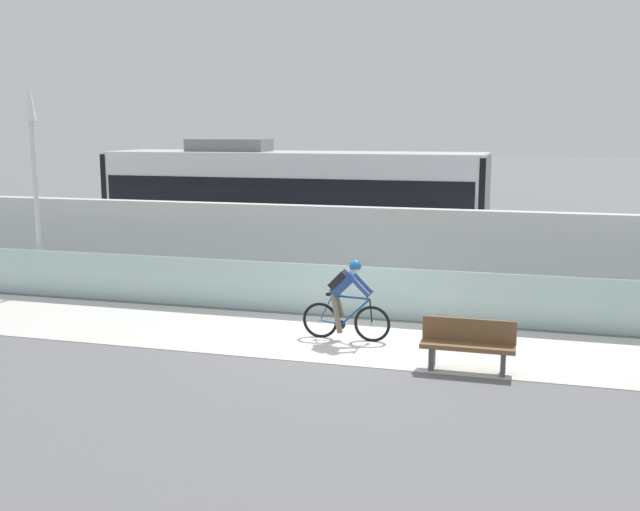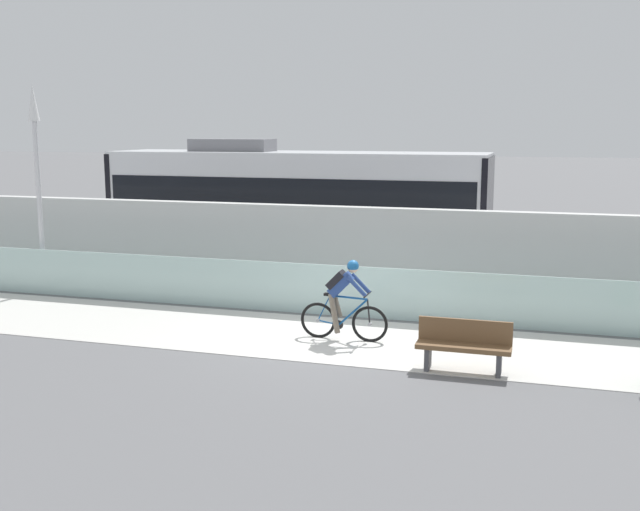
# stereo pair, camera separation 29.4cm
# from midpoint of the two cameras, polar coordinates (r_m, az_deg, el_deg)

# --- Properties ---
(ground_plane) EXTENTS (200.00, 200.00, 0.00)m
(ground_plane) POSITION_cam_midpoint_polar(r_m,az_deg,el_deg) (14.95, 0.79, -6.37)
(ground_plane) COLOR slate
(bike_path_deck) EXTENTS (32.00, 3.20, 0.01)m
(bike_path_deck) POSITION_cam_midpoint_polar(r_m,az_deg,el_deg) (14.95, 0.79, -6.35)
(bike_path_deck) COLOR silver
(bike_path_deck) RESTS_ON ground
(glass_parapet) EXTENTS (32.00, 0.05, 1.14)m
(glass_parapet) POSITION_cam_midpoint_polar(r_m,az_deg,el_deg) (16.55, 2.45, -2.77)
(glass_parapet) COLOR silver
(glass_parapet) RESTS_ON ground
(concrete_barrier_wall) EXTENTS (32.00, 0.36, 2.25)m
(concrete_barrier_wall) POSITION_cam_midpoint_polar(r_m,az_deg,el_deg) (18.17, 3.77, 0.13)
(concrete_barrier_wall) COLOR silver
(concrete_barrier_wall) RESTS_ON ground
(tram_rail_near) EXTENTS (32.00, 0.08, 0.01)m
(tram_rail_near) POSITION_cam_midpoint_polar(r_m,az_deg,el_deg) (20.77, 5.17, -1.84)
(tram_rail_near) COLOR #595654
(tram_rail_near) RESTS_ON ground
(tram_rail_far) EXTENTS (32.00, 0.08, 0.01)m
(tram_rail_far) POSITION_cam_midpoint_polar(r_m,az_deg,el_deg) (22.15, 5.85, -1.12)
(tram_rail_far) COLOR #595654
(tram_rail_far) RESTS_ON ground
(tram) EXTENTS (11.06, 2.54, 3.81)m
(tram) POSITION_cam_midpoint_polar(r_m,az_deg,el_deg) (21.94, -2.45, 3.80)
(tram) COLOR silver
(tram) RESTS_ON ground
(cyclist_on_bike) EXTENTS (1.77, 0.58, 1.61)m
(cyclist_on_bike) POSITION_cam_midpoint_polar(r_m,az_deg,el_deg) (14.71, 1.38, -3.42)
(cyclist_on_bike) COLOR black
(cyclist_on_bike) RESTS_ON ground
(lamp_post_antenna) EXTENTS (0.28, 0.28, 5.20)m
(lamp_post_antenna) POSITION_cam_midpoint_polar(r_m,az_deg,el_deg) (20.07, -21.31, 6.62)
(lamp_post_antenna) COLOR gray
(lamp_post_antenna) RESTS_ON ground
(bench) EXTENTS (1.60, 0.45, 0.89)m
(bench) POSITION_cam_midpoint_polar(r_m,az_deg,el_deg) (13.16, 10.54, -6.60)
(bench) COLOR brown
(bench) RESTS_ON ground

